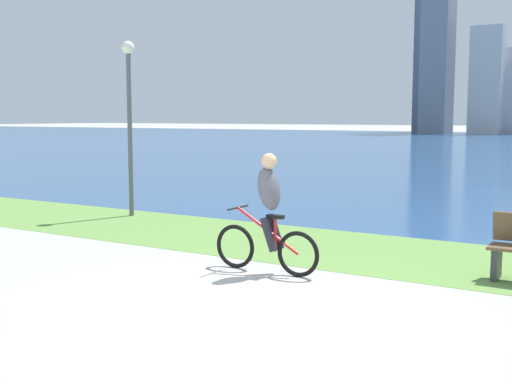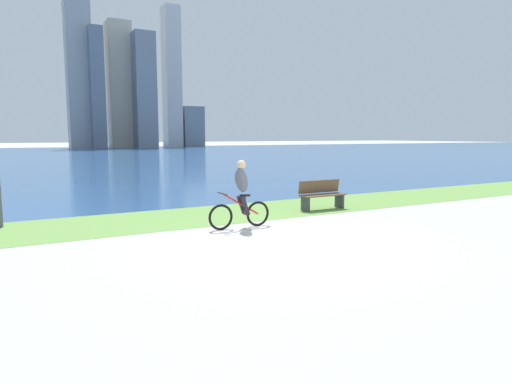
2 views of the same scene
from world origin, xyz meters
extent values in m
plane|color=#B2AFA8|center=(0.00, 0.00, 0.00)|extent=(300.00, 300.00, 0.00)
cube|color=#6B9947|center=(0.00, 3.66, 0.00)|extent=(120.00, 3.08, 0.01)
torus|color=black|center=(-0.90, 1.62, 0.32)|extent=(0.63, 0.06, 0.63)
torus|color=black|center=(0.12, 1.62, 0.32)|extent=(0.63, 0.06, 0.63)
cylinder|color=red|center=(-0.36, 1.62, 0.60)|extent=(0.99, 0.04, 0.60)
cylinder|color=red|center=(-0.24, 1.62, 0.55)|extent=(0.04, 0.04, 0.47)
cube|color=black|center=(-0.24, 1.62, 0.80)|extent=(0.24, 0.10, 0.05)
cylinder|color=black|center=(-0.85, 1.62, 0.88)|extent=(0.03, 0.52, 0.03)
ellipsoid|color=#595966|center=(-0.34, 1.62, 1.18)|extent=(0.40, 0.36, 0.65)
sphere|color=#D8AD84|center=(-0.34, 1.62, 1.56)|extent=(0.22, 0.22, 0.22)
cylinder|color=#26262D|center=(-0.29, 1.52, 0.56)|extent=(0.27, 0.11, 0.49)
cylinder|color=#26262D|center=(-0.29, 1.72, 0.56)|extent=(0.27, 0.11, 0.49)
cube|color=#38383D|center=(2.45, 2.87, 0.23)|extent=(0.08, 0.37, 0.45)
cylinder|color=#595960|center=(-5.53, 4.56, 1.77)|extent=(0.10, 0.10, 3.53)
sphere|color=white|center=(-5.53, 4.56, 3.63)|extent=(0.28, 0.28, 0.28)
cube|color=slate|center=(-22.09, 82.30, 13.80)|extent=(2.96, 3.64, 27.60)
cube|color=#8C939E|center=(-19.76, 80.83, 7.36)|extent=(2.80, 2.39, 14.72)
cube|color=slate|center=(-18.82, 75.23, 11.20)|extent=(3.29, 4.27, 22.40)
cube|color=#B7B7BC|center=(-12.94, 75.68, 6.44)|extent=(3.70, 2.75, 12.87)
camera|label=1|loc=(4.08, -6.02, 2.17)|focal=45.33mm
camera|label=2|loc=(-5.26, -8.05, 2.26)|focal=31.46mm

